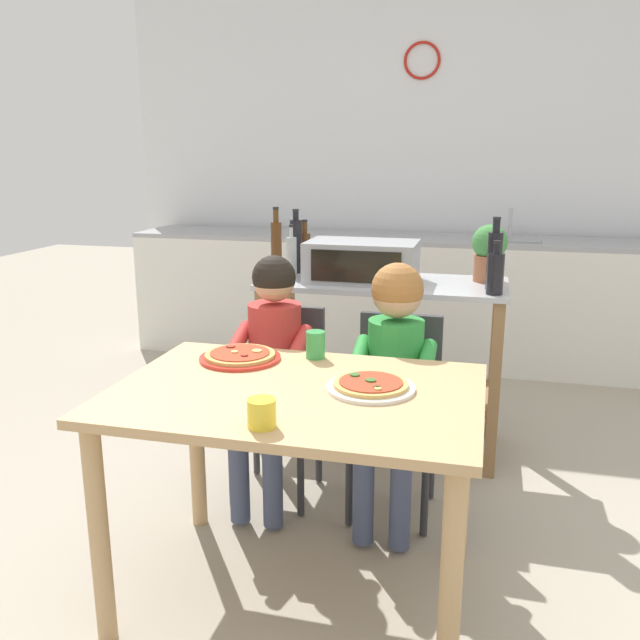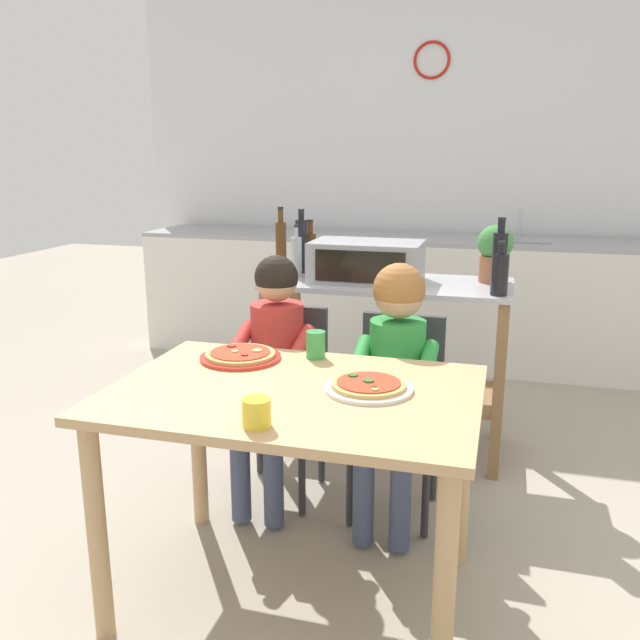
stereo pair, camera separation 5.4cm
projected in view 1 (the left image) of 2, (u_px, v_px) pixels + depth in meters
ground_plane at (366, 443)px, 3.44m from camera, size 12.57×12.57×0.00m
back_wall_tiled at (416, 168)px, 4.94m from camera, size 4.41×0.14×2.70m
kitchen_counter at (406, 298)px, 4.78m from camera, size 3.97×0.60×1.09m
kitchen_island_cart at (382, 337)px, 3.30m from camera, size 1.18×0.54×0.86m
toaster_oven at (362, 261)px, 3.21m from camera, size 0.53×0.33×0.19m
bottle_clear_vinegar at (495, 273)px, 2.91m from camera, size 0.07×0.07×0.24m
bottle_squat_spirits at (494, 259)px, 3.01m from camera, size 0.07×0.07×0.33m
bottle_tall_green_wine at (291, 256)px, 3.33m from camera, size 0.05×0.05×0.26m
bottle_slim_sauce at (276, 250)px, 3.18m from camera, size 0.05×0.05×0.36m
bottle_brown_beer at (296, 245)px, 3.42m from camera, size 0.06×0.06×0.33m
bottle_dark_olive_oil at (305, 250)px, 3.52m from camera, size 0.06×0.06×0.27m
potted_herb_plant at (489, 251)px, 3.19m from camera, size 0.17×0.17×0.28m
dining_table at (297, 423)px, 2.11m from camera, size 1.15×0.81×0.75m
dining_chair_left at (280, 387)px, 2.87m from camera, size 0.36×0.36×0.81m
dining_chair_right at (396, 400)px, 2.73m from camera, size 0.36×0.36×0.81m
child_in_red_shirt at (271, 354)px, 2.71m from camera, size 0.32×0.42×1.04m
child_in_green_shirt at (393, 361)px, 2.57m from camera, size 0.32×0.42×1.04m
pizza_plate_red_rimmed at (240, 356)px, 2.37m from camera, size 0.29×0.29×0.03m
pizza_plate_white at (371, 386)px, 2.07m from camera, size 0.28×0.28×0.03m
drinking_cup_yellow at (262, 413)px, 1.78m from camera, size 0.08×0.08×0.08m
drinking_cup_green at (315, 345)px, 2.38m from camera, size 0.07×0.07×0.10m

